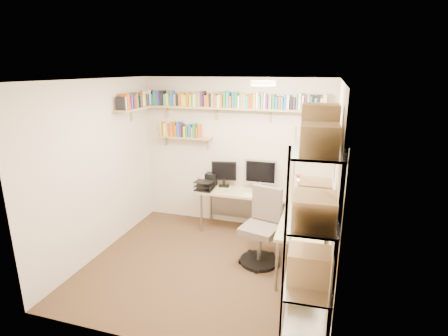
{
  "coord_description": "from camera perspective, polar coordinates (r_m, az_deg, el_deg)",
  "views": [
    {
      "loc": [
        1.48,
        -4.03,
        2.63
      ],
      "look_at": [
        0.11,
        0.55,
        1.26
      ],
      "focal_mm": 28.0,
      "sensor_mm": 36.0,
      "label": 1
    }
  ],
  "objects": [
    {
      "name": "ground",
      "position": [
        5.03,
        -3.08,
        -15.58
      ],
      "size": [
        3.2,
        3.2,
        0.0
      ],
      "primitive_type": "plane",
      "color": "#43301C",
      "rests_on": "ground"
    },
    {
      "name": "wire_rack",
      "position": [
        3.16,
        14.5,
        -5.91
      ],
      "size": [
        0.48,
        0.93,
        2.34
      ],
      "rotation": [
        0.0,
        0.0,
        0.04
      ],
      "color": "silver",
      "rests_on": "ground"
    },
    {
      "name": "wall_shelves",
      "position": [
        5.69,
        -3.05,
        9.82
      ],
      "size": [
        3.12,
        1.09,
        0.8
      ],
      "color": "tan",
      "rests_on": "ground"
    },
    {
      "name": "corner_desk",
      "position": [
        5.45,
        5.76,
        -4.95
      ],
      "size": [
        2.07,
        1.83,
        1.22
      ],
      "color": "tan",
      "rests_on": "ground"
    },
    {
      "name": "room_shell",
      "position": [
        4.43,
        -3.32,
        1.77
      ],
      "size": [
        3.24,
        3.04,
        2.52
      ],
      "color": "beige",
      "rests_on": "ground"
    },
    {
      "name": "office_chair",
      "position": [
        4.95,
        6.17,
        -10.34
      ],
      "size": [
        0.57,
        0.59,
        1.06
      ],
      "rotation": [
        0.0,
        0.0,
        -0.24
      ],
      "color": "black",
      "rests_on": "ground"
    }
  ]
}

